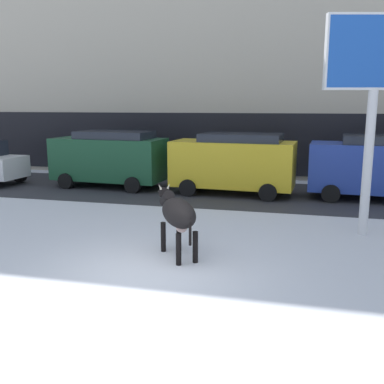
% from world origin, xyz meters
% --- Properties ---
extents(ground_plane, '(120.00, 120.00, 0.00)m').
position_xyz_m(ground_plane, '(0.00, 0.00, 0.00)').
color(ground_plane, white).
extents(road_strip, '(60.00, 5.60, 0.01)m').
position_xyz_m(road_strip, '(0.00, 8.67, 0.00)').
color(road_strip, '#333338').
rests_on(road_strip, ground).
extents(building_facade, '(44.00, 6.10, 13.00)m').
position_xyz_m(building_facade, '(0.00, 15.39, 6.48)').
color(building_facade, '#BCB29E').
rests_on(building_facade, ground).
extents(cow_black, '(1.48, 1.76, 1.54)m').
position_xyz_m(cow_black, '(0.34, 1.26, 0.99)').
color(cow_black, black).
rests_on(cow_black, ground).
extents(billboard, '(2.49, 0.81, 5.56)m').
position_xyz_m(billboard, '(4.64, 4.07, 4.31)').
color(billboard, silver).
rests_on(billboard, ground).
extents(car_darkgreen_van, '(4.71, 2.34, 2.32)m').
position_xyz_m(car_darkgreen_van, '(-4.74, 8.84, 1.24)').
color(car_darkgreen_van, '#194C2D').
rests_on(car_darkgreen_van, ground).
extents(car_yellow_van, '(4.71, 2.34, 2.32)m').
position_xyz_m(car_yellow_van, '(0.47, 8.60, 1.24)').
color(car_yellow_van, gold).
rests_on(car_yellow_van, ground).
extents(car_blue_van, '(4.71, 2.34, 2.32)m').
position_xyz_m(car_blue_van, '(5.61, 8.76, 1.24)').
color(car_blue_van, '#233D9E').
rests_on(car_blue_van, ground).
extents(pedestrian_near_billboard, '(0.36, 0.24, 1.73)m').
position_xyz_m(pedestrian_near_billboard, '(-7.13, 11.97, 0.88)').
color(pedestrian_near_billboard, '#282833').
rests_on(pedestrian_near_billboard, ground).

